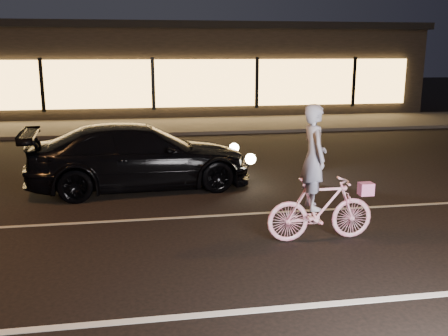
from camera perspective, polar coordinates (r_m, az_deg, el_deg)
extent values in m
plane|color=black|center=(7.37, -4.30, -10.74)|extent=(90.00, 90.00, 0.00)
cube|color=silver|center=(6.04, -2.91, -16.47)|extent=(60.00, 0.12, 0.01)
cube|color=gray|center=(9.23, -5.46, -5.68)|extent=(60.00, 0.10, 0.01)
cube|color=#383533|center=(19.93, -7.81, 4.75)|extent=(30.00, 4.00, 0.12)
cube|color=black|center=(25.73, -8.41, 10.99)|extent=(25.00, 8.00, 4.00)
cube|color=black|center=(25.73, -8.57, 15.55)|extent=(25.40, 8.40, 0.30)
cube|color=#FFB859|center=(21.66, -8.11, 9.51)|extent=(23.00, 0.15, 2.00)
cube|color=black|center=(21.93, -20.09, 8.89)|extent=(0.15, 0.08, 2.20)
cube|color=black|center=(21.58, -8.11, 9.50)|extent=(0.15, 0.08, 2.20)
cube|color=black|center=(22.16, 3.77, 9.70)|extent=(0.15, 0.08, 2.20)
cube|color=black|center=(23.60, 14.61, 9.53)|extent=(0.15, 0.08, 2.20)
imported|color=#FF447C|center=(8.15, 10.98, -4.60)|extent=(1.75, 0.49, 1.05)
imported|color=silver|center=(7.88, 10.22, 1.23)|extent=(0.40, 0.60, 1.65)
cube|color=#EE589D|center=(8.35, 15.91, -2.31)|extent=(0.22, 0.18, 0.20)
imported|color=black|center=(11.18, -9.52, 1.34)|extent=(5.07, 2.46, 1.42)
sphere|color=#FFF2BF|center=(12.26, 1.15, 2.30)|extent=(0.24, 0.24, 0.24)
sphere|color=#FFF2BF|center=(11.04, 3.05, 1.04)|extent=(0.24, 0.24, 0.24)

